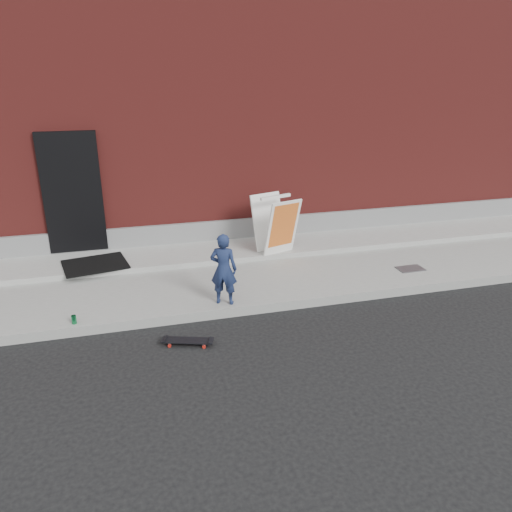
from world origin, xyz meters
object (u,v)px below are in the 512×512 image
object	(u,v)px
child	(224,269)
soda_can	(74,320)
skateboard	(188,341)
pizza_sign	(276,224)

from	to	relation	value
child	soda_can	world-z (taller)	child
skateboard	child	bearing A→B (deg)	50.96
skateboard	soda_can	bearing A→B (deg)	153.45
child	pizza_sign	world-z (taller)	pizza_sign
soda_can	skateboard	bearing A→B (deg)	-26.55
child	pizza_sign	bearing A→B (deg)	-105.17
child	skateboard	size ratio (longest dim) A/B	1.60
child	pizza_sign	distance (m)	2.22
skateboard	soda_can	world-z (taller)	soda_can
skateboard	soda_can	xyz separation A→B (m)	(-1.52, 0.76, 0.15)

